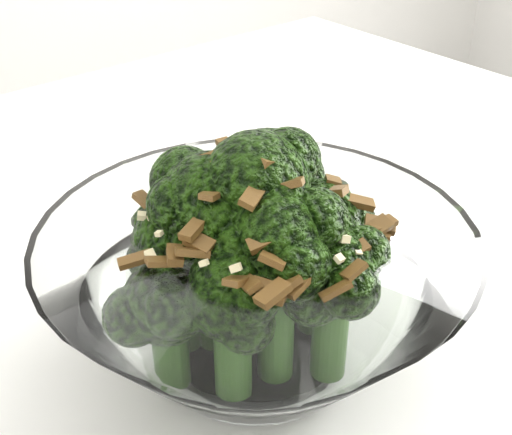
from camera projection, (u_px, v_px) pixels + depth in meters
name	position (u px, v px, depth m)	size (l,w,h in m)	color
table	(110.00, 355.00, 0.55)	(1.38, 1.11, 0.75)	white
broccoli_dish	(254.00, 279.00, 0.42)	(0.25, 0.25, 0.16)	white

